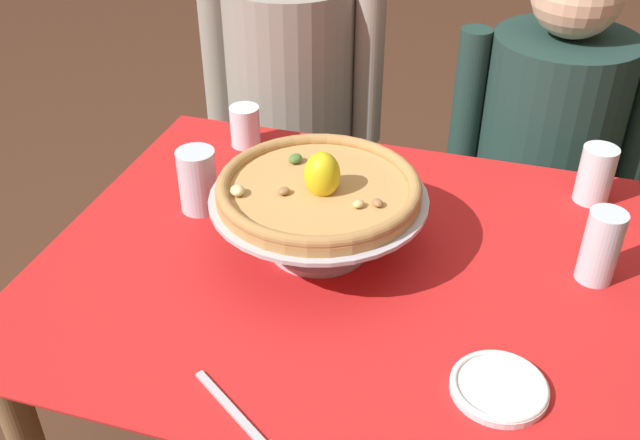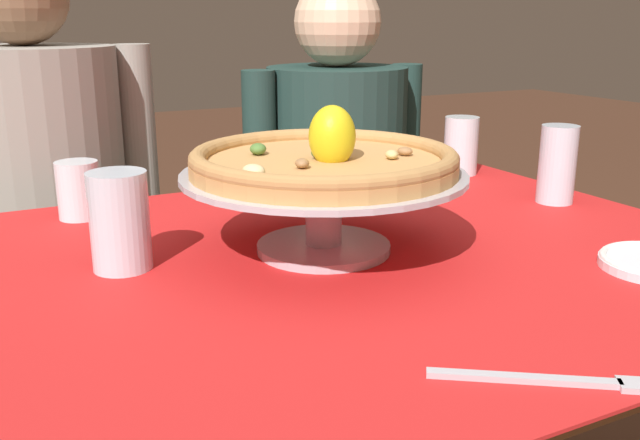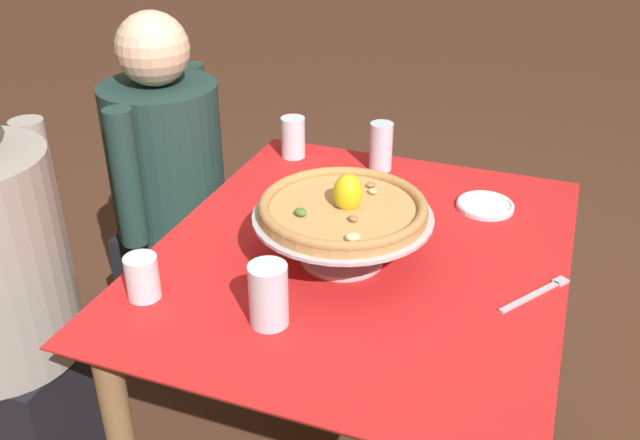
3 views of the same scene
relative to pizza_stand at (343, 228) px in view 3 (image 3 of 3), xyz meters
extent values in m
cylinder|color=olive|center=(0.52, -0.41, -0.45)|extent=(0.06, 0.06, 0.69)
cylinder|color=olive|center=(0.52, 0.35, -0.45)|extent=(0.06, 0.06, 0.69)
cube|color=olive|center=(0.05, -0.03, -0.10)|extent=(1.05, 0.88, 0.02)
cube|color=red|center=(0.05, -0.03, -0.08)|extent=(1.09, 0.92, 0.00)
cylinder|color=#B7B7C1|center=(0.00, 0.00, -0.08)|extent=(0.19, 0.19, 0.01)
cylinder|color=#B7B7C1|center=(0.00, 0.00, -0.02)|extent=(0.05, 0.05, 0.10)
cylinder|color=#B7B7C1|center=(0.00, 0.00, 0.03)|extent=(0.40, 0.40, 0.01)
cylinder|color=tan|center=(0.00, 0.00, 0.04)|extent=(0.37, 0.37, 0.02)
torus|color=#AF7D47|center=(0.00, 0.00, 0.06)|extent=(0.37, 0.37, 0.02)
ellipsoid|color=tan|center=(0.01, 0.01, 0.06)|extent=(0.03, 0.03, 0.01)
ellipsoid|color=beige|center=(-0.13, -0.07, 0.06)|extent=(0.04, 0.04, 0.02)
ellipsoid|color=#996B42|center=(0.11, -0.03, 0.06)|extent=(0.03, 0.03, 0.01)
ellipsoid|color=tan|center=(0.08, -0.04, 0.06)|extent=(0.03, 0.03, 0.01)
ellipsoid|color=#4C7533|center=(0.00, 0.00, 0.06)|extent=(0.04, 0.04, 0.02)
ellipsoid|color=tan|center=(0.01, -0.02, 0.06)|extent=(0.03, 0.03, 0.02)
ellipsoid|color=#996B42|center=(-0.05, -0.04, 0.06)|extent=(0.03, 0.03, 0.01)
ellipsoid|color=#4C7533|center=(-0.07, 0.07, 0.06)|extent=(0.03, 0.04, 0.02)
ellipsoid|color=yellow|center=(0.01, -0.01, 0.08)|extent=(0.09, 0.09, 0.09)
cylinder|color=white|center=(-0.28, 0.34, -0.03)|extent=(0.07, 0.07, 0.10)
cylinder|color=silver|center=(-0.28, 0.34, -0.06)|extent=(0.06, 0.06, 0.04)
cylinder|color=silver|center=(-0.27, 0.06, -0.02)|extent=(0.08, 0.08, 0.13)
cylinder|color=silver|center=(-0.27, 0.06, -0.05)|extent=(0.07, 0.07, 0.06)
cylinder|color=silver|center=(0.49, 0.32, -0.02)|extent=(0.07, 0.07, 0.12)
cylinder|color=silver|center=(0.49, 0.32, -0.04)|extent=(0.06, 0.06, 0.09)
cylinder|color=silver|center=(0.50, 0.05, -0.01)|extent=(0.07, 0.07, 0.14)
cylinder|color=silver|center=(0.50, 0.05, -0.05)|extent=(0.06, 0.06, 0.06)
cylinder|color=white|center=(0.36, -0.27, -0.08)|extent=(0.15, 0.15, 0.01)
torus|color=white|center=(0.36, -0.27, -0.07)|extent=(0.14, 0.14, 0.01)
cube|color=#B7B7C1|center=(-0.01, -0.42, -0.08)|extent=(0.15, 0.11, 0.01)
cube|color=#B7B7C1|center=(0.08, -0.47, -0.08)|extent=(0.04, 0.04, 0.01)
cube|color=black|center=(-0.31, 0.74, -0.56)|extent=(0.30, 0.33, 0.47)
cylinder|color=gray|center=(-0.09, 0.75, -0.03)|extent=(0.08, 0.08, 0.43)
cube|color=black|center=(0.41, 0.72, -0.58)|extent=(0.30, 0.33, 0.43)
cylinder|color=#1E3833|center=(0.41, 0.72, -0.12)|extent=(0.37, 0.37, 0.49)
sphere|color=beige|center=(0.41, 0.72, 0.23)|extent=(0.21, 0.21, 0.21)
cylinder|color=#1E3833|center=(0.19, 0.71, -0.09)|extent=(0.08, 0.08, 0.41)
cylinder|color=#1E3833|center=(0.62, 0.73, -0.09)|extent=(0.08, 0.08, 0.41)
camera|label=1|loc=(0.32, -1.06, 0.75)|focal=40.83mm
camera|label=2|loc=(-0.44, -0.85, 0.24)|focal=39.42mm
camera|label=3|loc=(-1.27, -0.42, 0.77)|focal=39.05mm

